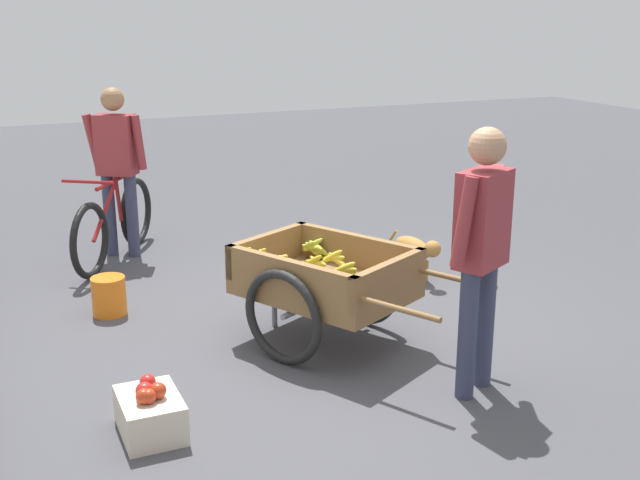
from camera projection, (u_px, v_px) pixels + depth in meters
ground_plane at (317, 345)px, 5.43m from camera, size 24.00×24.00×0.00m
fruit_cart at (324, 282)px, 5.37m from camera, size 1.81×1.43×0.74m
vendor_person at (482, 239)px, 4.53m from camera, size 0.33×0.55×1.60m
bicycle at (114, 223)px, 7.17m from camera, size 1.41×0.98×0.85m
cyclist_person at (117, 158)px, 7.15m from camera, size 0.36×0.51×1.56m
dog at (415, 249)px, 6.68m from camera, size 0.67×0.23×0.40m
plastic_bucket at (109, 296)px, 5.94m from camera, size 0.26×0.26×0.29m
apple_crate at (150, 412)px, 4.28m from camera, size 0.44×0.32×0.32m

